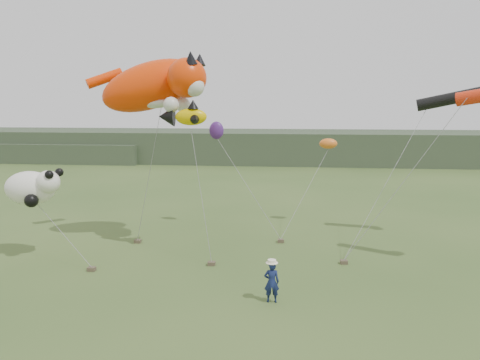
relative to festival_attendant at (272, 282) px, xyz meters
The scene contains 9 objects.
ground 1.52m from the festival_attendant, 152.38° to the left, with size 120.00×120.00×0.00m, color #385123.
headland 45.50m from the festival_attendant, 95.37° to the left, with size 90.00×13.00×4.00m.
festival_attendant is the anchor object (origin of this frame).
sandbag_anchors 6.14m from the festival_attendant, 120.93° to the left, with size 12.01×5.72×0.18m.
cat_kite 12.28m from the festival_attendant, 131.63° to the left, with size 7.11×3.93×3.91m.
fish_kite 9.51m from the festival_attendant, 130.61° to the left, with size 2.54×1.72×1.32m.
tube_kites 14.08m from the festival_attendant, 36.64° to the left, with size 4.04×6.70×1.49m.
panda_kite 12.92m from the festival_attendant, 160.82° to the left, with size 2.96×1.91×1.84m.
misc_kites 12.44m from the festival_attendant, 94.06° to the left, with size 7.79×1.90×1.71m.
Camera 1 is at (1.80, -17.78, 7.60)m, focal length 35.00 mm.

